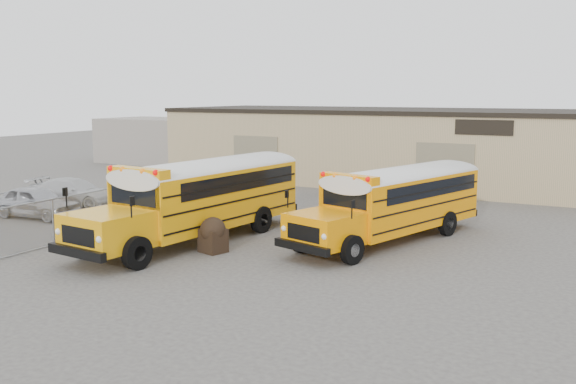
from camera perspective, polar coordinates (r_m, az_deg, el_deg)
The scene contains 10 objects.
ground at distance 24.14m, azimuth -5.02°, elevation -4.89°, with size 120.00×120.00×0.00m, color #474441.
warehouse at distance 41.76m, azimuth 10.19°, elevation 4.12°, with size 30.20×10.20×4.67m.
chainlink_fence at distance 29.85m, azimuth -11.53°, elevation -0.62°, with size 0.07×18.07×1.81m.
distant_building_left at distance 54.44m, azimuth -11.75°, elevation 4.54°, with size 8.00×6.00×3.60m, color gray.
school_bus_left at distance 30.36m, azimuth 0.55°, elevation 1.50°, with size 3.92×11.06×3.17m.
school_bus_right at distance 30.32m, azimuth 15.97°, elevation 0.82°, with size 5.01×10.10×2.88m.
tarp_bundle at distance 23.29m, azimuth -6.69°, elevation -3.76°, with size 1.04×0.98×1.29m.
car_silver at distance 31.67m, azimuth -21.50°, elevation -0.83°, with size 1.73×4.30×1.47m, color #A7A7AB.
car_white at distance 34.34m, azimuth -18.46°, elevation -0.02°, with size 1.95×4.79×1.39m, color silver.
car_dark at distance 35.95m, azimuth -9.64°, elevation 0.85°, with size 1.68×4.81×1.59m, color black.
Camera 1 is at (12.93, -19.57, 5.72)m, focal length 40.00 mm.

